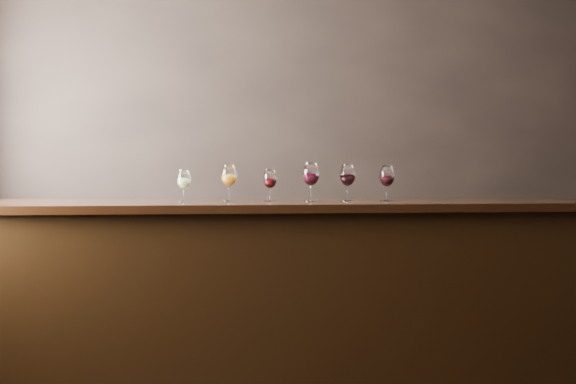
{
  "coord_description": "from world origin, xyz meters",
  "views": [
    {
      "loc": [
        -0.72,
        -2.95,
        1.38
      ],
      "look_at": [
        -0.48,
        1.41,
        1.23
      ],
      "focal_mm": 50.0,
      "sensor_mm": 36.0,
      "label": 1
    }
  ],
  "objects": [
    {
      "name": "room_shell",
      "position": [
        -0.23,
        0.11,
        1.81
      ],
      "size": [
        5.02,
        4.52,
        2.81
      ],
      "color": "black",
      "rests_on": "ground"
    },
    {
      "name": "bar_counter",
      "position": [
        -0.48,
        1.41,
        0.57
      ],
      "size": [
        3.27,
        0.86,
        1.13
      ],
      "primitive_type": "cube",
      "rotation": [
        0.0,
        0.0,
        0.05
      ],
      "color": "black",
      "rests_on": "ground"
    },
    {
      "name": "bar_top",
      "position": [
        -0.48,
        1.41,
        1.16
      ],
      "size": [
        3.39,
        0.95,
        0.04
      ],
      "primitive_type": "cube",
      "rotation": [
        0.0,
        0.0,
        0.05
      ],
      "color": "black",
      "rests_on": "bar_counter"
    },
    {
      "name": "back_bar_shelf",
      "position": [
        -0.17,
        2.03,
        0.51
      ],
      "size": [
        2.83,
        0.4,
        1.02
      ],
      "primitive_type": "cube",
      "color": "black",
      "rests_on": "ground"
    },
    {
      "name": "glass_white",
      "position": [
        -1.04,
        1.39,
        1.29
      ],
      "size": [
        0.07,
        0.07,
        0.17
      ],
      "color": "white",
      "rests_on": "bar_top"
    },
    {
      "name": "glass_amber",
      "position": [
        -0.8,
        1.44,
        1.31
      ],
      "size": [
        0.09,
        0.09,
        0.2
      ],
      "color": "white",
      "rests_on": "bar_top"
    },
    {
      "name": "glass_red_a",
      "position": [
        -0.58,
        1.42,
        1.3
      ],
      "size": [
        0.07,
        0.07,
        0.17
      ],
      "color": "white",
      "rests_on": "bar_top"
    },
    {
      "name": "glass_red_b",
      "position": [
        -0.36,
        1.4,
        1.32
      ],
      "size": [
        0.09,
        0.09,
        0.21
      ],
      "color": "white",
      "rests_on": "bar_top"
    },
    {
      "name": "glass_red_c",
      "position": [
        -0.15,
        1.44,
        1.31
      ],
      "size": [
        0.09,
        0.09,
        0.2
      ],
      "color": "white",
      "rests_on": "bar_top"
    },
    {
      "name": "glass_red_d",
      "position": [
        0.07,
        1.43,
        1.31
      ],
      "size": [
        0.08,
        0.08,
        0.2
      ],
      "color": "white",
      "rests_on": "bar_top"
    }
  ]
}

